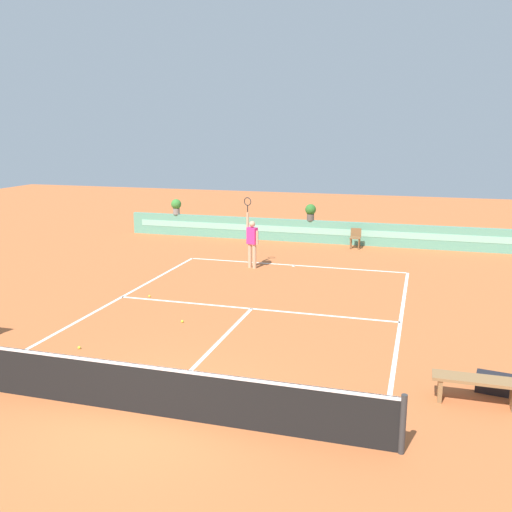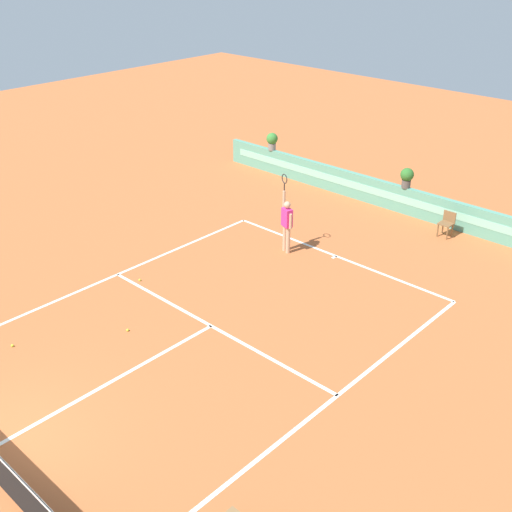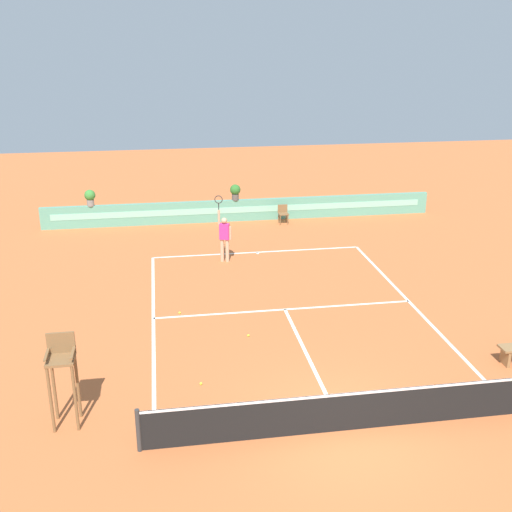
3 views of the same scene
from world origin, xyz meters
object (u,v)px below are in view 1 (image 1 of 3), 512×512
tennis_ball_mid_court (182,321)px  potted_plant_centre (311,211)px  bench_courtside (477,385)px  gear_bag (495,383)px  tennis_player (252,240)px  ball_kid_chair (355,237)px  tennis_ball_near_baseline (149,296)px  potted_plant_far_left (176,206)px  tennis_ball_by_sideline (79,348)px

tennis_ball_mid_court → potted_plant_centre: bearing=84.5°
bench_courtside → gear_bag: bench_courtside is taller
gear_bag → tennis_player: bearing=131.8°
ball_kid_chair → tennis_ball_near_baseline: size_ratio=12.50×
potted_plant_far_left → potted_plant_centre: (6.48, 0.00, 0.00)m
gear_bag → tennis_ball_near_baseline: bearing=157.4°
bench_courtside → tennis_ball_mid_court: 7.55m
bench_courtside → potted_plant_far_left: size_ratio=2.21×
gear_bag → potted_plant_centre: potted_plant_centre is taller
bench_courtside → tennis_player: tennis_player is taller
gear_bag → tennis_ball_mid_court: bearing=164.7°
tennis_player → tennis_ball_mid_court: size_ratio=38.01×
tennis_ball_mid_court → tennis_ball_by_sideline: size_ratio=1.00×
tennis_ball_by_sideline → ball_kid_chair: bearing=70.3°
ball_kid_chair → bench_courtside: 14.09m
ball_kid_chair → potted_plant_centre: 2.41m
ball_kid_chair → bench_courtside: ball_kid_chair is taller
potted_plant_centre → gear_bag: bearing=-65.1°
tennis_player → potted_plant_far_left: size_ratio=3.57×
ball_kid_chair → gear_bag: 13.62m
ball_kid_chair → tennis_ball_by_sideline: (-4.76, -13.29, -0.44)m
tennis_ball_mid_court → tennis_ball_near_baseline: bearing=135.5°
tennis_ball_mid_court → tennis_ball_by_sideline: (-1.55, -2.39, 0.00)m
potted_plant_centre → tennis_ball_by_sideline: bearing=-100.8°
ball_kid_chair → potted_plant_centre: potted_plant_centre is taller
tennis_ball_by_sideline → potted_plant_far_left: size_ratio=0.09×
tennis_player → tennis_ball_near_baseline: size_ratio=38.01×
tennis_ball_near_baseline → tennis_ball_by_sideline: same height
potted_plant_far_left → ball_kid_chair: bearing=-4.9°
gear_bag → potted_plant_far_left: 18.78m
gear_bag → potted_plant_far_left: bearing=133.2°
bench_courtside → potted_plant_centre: (-5.95, 14.28, 1.04)m
gear_bag → tennis_ball_mid_court: size_ratio=10.29×
potted_plant_far_left → potted_plant_centre: size_ratio=1.00×
tennis_ball_near_baseline → potted_plant_centre: 10.32m
tennis_ball_near_baseline → potted_plant_far_left: (-3.47, 9.78, 1.38)m
bench_courtside → gear_bag: (0.39, 0.61, -0.20)m
tennis_ball_by_sideline → potted_plant_far_left: potted_plant_far_left is taller
tennis_ball_near_baseline → ball_kid_chair: bearing=60.6°
tennis_ball_by_sideline → potted_plant_far_left: bearing=105.2°
ball_kid_chair → gear_bag: size_ratio=1.21×
tennis_player → bench_courtside: bearing=-51.8°
ball_kid_chair → tennis_ball_mid_court: 11.38m
tennis_ball_mid_court → tennis_ball_by_sideline: same height
bench_courtside → tennis_ball_near_baseline: 10.03m
tennis_ball_mid_court → potted_plant_centre: (1.12, 11.63, 1.38)m
ball_kid_chair → tennis_ball_near_baseline: (-5.11, -9.05, -0.44)m
tennis_ball_mid_court → gear_bag: bearing=-15.3°
gear_bag → ball_kid_chair: bearing=108.2°
tennis_ball_near_baseline → potted_plant_far_left: bearing=109.5°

